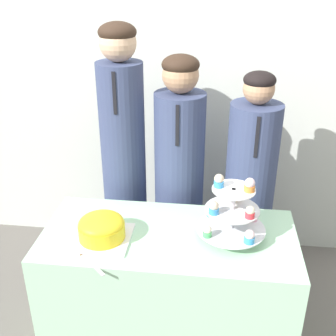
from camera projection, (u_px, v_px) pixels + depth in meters
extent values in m
cube|color=silver|center=(188.00, 55.00, 2.61)|extent=(9.00, 0.06, 2.70)
cube|color=#A8DBB2|center=(169.00, 292.00, 2.14)|extent=(1.20, 0.56, 0.71)
cube|color=white|center=(102.00, 238.00, 1.95)|extent=(0.26, 0.26, 0.01)
cylinder|color=yellow|center=(102.00, 230.00, 1.93)|extent=(0.21, 0.21, 0.07)
ellipsoid|color=yellow|center=(101.00, 223.00, 1.91)|extent=(0.21, 0.21, 0.07)
cube|color=silver|center=(93.00, 265.00, 1.78)|extent=(0.14, 0.13, 0.00)
cube|color=brown|center=(79.00, 251.00, 1.86)|extent=(0.07, 0.07, 0.01)
cylinder|color=silver|center=(232.00, 214.00, 1.90)|extent=(0.02, 0.02, 0.26)
cylinder|color=silver|center=(231.00, 228.00, 1.94)|extent=(0.32, 0.32, 0.01)
cylinder|color=silver|center=(232.00, 209.00, 1.89)|extent=(0.25, 0.25, 0.01)
cylinder|color=silver|center=(234.00, 190.00, 1.85)|extent=(0.19, 0.19, 0.01)
cylinder|color=#3893DB|center=(210.00, 213.00, 2.02)|extent=(0.04, 0.04, 0.03)
sphere|color=white|center=(211.00, 209.00, 2.01)|extent=(0.04, 0.04, 0.04)
cylinder|color=#4CB766|center=(207.00, 234.00, 1.87)|extent=(0.04, 0.04, 0.02)
sphere|color=#F4E5C6|center=(207.00, 230.00, 1.86)|extent=(0.04, 0.04, 0.04)
cylinder|color=#3893DB|center=(249.00, 240.00, 1.83)|extent=(0.05, 0.05, 0.03)
sphere|color=silver|center=(250.00, 235.00, 1.82)|extent=(0.04, 0.04, 0.04)
cylinder|color=pink|center=(253.00, 217.00, 1.99)|extent=(0.04, 0.04, 0.03)
sphere|color=beige|center=(253.00, 213.00, 1.98)|extent=(0.04, 0.04, 0.04)
cylinder|color=#E5333D|center=(250.00, 215.00, 1.82)|extent=(0.04, 0.04, 0.02)
sphere|color=#F4E5C6|center=(250.00, 210.00, 1.81)|extent=(0.04, 0.04, 0.04)
cylinder|color=orange|center=(236.00, 196.00, 1.97)|extent=(0.05, 0.05, 0.03)
sphere|color=#F4E5C6|center=(236.00, 190.00, 1.95)|extent=(0.04, 0.04, 0.04)
cylinder|color=#3893DB|center=(214.00, 211.00, 1.85)|extent=(0.04, 0.04, 0.03)
sphere|color=beige|center=(214.00, 206.00, 1.84)|extent=(0.04, 0.04, 0.04)
cylinder|color=orange|center=(249.00, 188.00, 1.82)|extent=(0.05, 0.05, 0.03)
sphere|color=silver|center=(250.00, 183.00, 1.81)|extent=(0.04, 0.04, 0.04)
cylinder|color=#3893DB|center=(219.00, 184.00, 1.86)|extent=(0.04, 0.04, 0.03)
sphere|color=beige|center=(219.00, 179.00, 1.85)|extent=(0.04, 0.04, 0.04)
cylinder|color=#384266|center=(125.00, 182.00, 2.48)|extent=(0.25, 0.25, 1.40)
sphere|color=#D6AD89|center=(118.00, 43.00, 2.13)|extent=(0.19, 0.19, 0.19)
ellipsoid|color=#332319|center=(117.00, 32.00, 2.10)|extent=(0.20, 0.20, 0.11)
cube|color=black|center=(114.00, 93.00, 2.11)|extent=(0.02, 0.01, 0.22)
cylinder|color=#384266|center=(178.00, 197.00, 2.48)|extent=(0.28, 0.28, 1.25)
sphere|color=tan|center=(180.00, 75.00, 2.16)|extent=(0.19, 0.19, 0.19)
ellipsoid|color=#332319|center=(180.00, 64.00, 2.14)|extent=(0.20, 0.20, 0.11)
cube|color=black|center=(176.00, 126.00, 2.13)|extent=(0.02, 0.01, 0.22)
cylinder|color=#384266|center=(248.00, 204.00, 2.44)|extent=(0.28, 0.28, 1.20)
sphere|color=tan|center=(259.00, 89.00, 2.14)|extent=(0.16, 0.16, 0.16)
ellipsoid|color=black|center=(260.00, 80.00, 2.12)|extent=(0.17, 0.17, 0.09)
cube|color=black|center=(257.00, 138.00, 2.11)|extent=(0.02, 0.01, 0.22)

